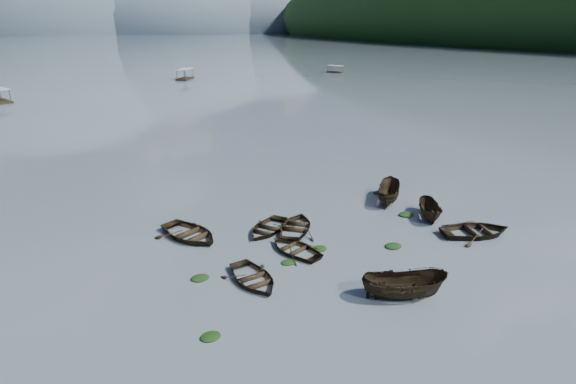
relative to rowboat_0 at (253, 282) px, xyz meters
name	(u,v)px	position (x,y,z in m)	size (l,w,h in m)	color
ground_plane	(380,299)	(5.60, -4.38, 0.00)	(2400.00, 2400.00, 0.00)	slate
haze_mtn_b	(43,33)	(-54.40, 895.62, 0.00)	(520.00, 520.00, 340.00)	#475666
haze_mtn_c	(162,32)	(145.60, 895.62, 0.00)	(520.00, 520.00, 260.00)	#475666
haze_mtn_d	(252,31)	(325.60, 895.62, 0.00)	(520.00, 520.00, 220.00)	#475666
rowboat_0	(253,282)	(0.00, 0.00, 0.00)	(2.95, 4.13, 0.86)	black
rowboat_1	(296,230)	(5.15, 5.18, 0.00)	(3.20, 4.48, 0.93)	black
rowboat_2	(403,297)	(6.77, -4.77, 0.00)	(1.72, 4.57, 1.77)	black
rowboat_3	(295,252)	(3.70, 2.29, 0.00)	(2.80, 3.92, 0.81)	black
rowboat_4	(476,235)	(16.21, -0.65, 0.00)	(3.52, 4.93, 1.02)	black
rowboat_5	(429,218)	(15.30, 3.02, 0.00)	(1.45, 3.84, 1.48)	black
rowboat_6	(190,238)	(-2.02, 7.12, 0.00)	(3.54, 4.95, 1.03)	black
rowboat_7	(267,231)	(3.23, 5.91, 0.00)	(2.97, 4.16, 0.86)	black
rowboat_8	(388,201)	(14.43, 7.11, 0.00)	(1.70, 4.52, 1.75)	black
weed_clump_0	(211,337)	(-3.50, -3.74, 0.00)	(0.99, 0.81, 0.22)	black
weed_clump_1	(288,263)	(2.70, 1.13, 0.00)	(0.95, 0.76, 0.21)	black
weed_clump_2	(393,247)	(9.88, 0.23, 0.00)	(1.16, 0.93, 0.25)	black
weed_clump_3	(319,249)	(5.28, 1.95, 0.00)	(1.01, 0.85, 0.22)	black
weed_clump_4	(406,215)	(13.97, 4.10, 0.00)	(1.24, 0.98, 0.26)	black
weed_clump_5	(200,279)	(-2.69, 1.56, 0.00)	(1.07, 0.87, 0.23)	black
weed_clump_6	(275,218)	(4.55, 7.75, 0.00)	(0.93, 0.78, 0.19)	black
weed_clump_7	(378,193)	(14.84, 8.98, 0.00)	(0.99, 0.79, 0.22)	black
pontoon_left	(0,102)	(-21.77, 78.59, 0.00)	(2.70, 6.48, 2.48)	black
pontoon_centre	(185,79)	(17.95, 101.48, 0.00)	(2.86, 6.87, 2.63)	black
pontoon_right	(335,73)	(63.29, 100.75, 0.00)	(2.18, 5.23, 2.00)	black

